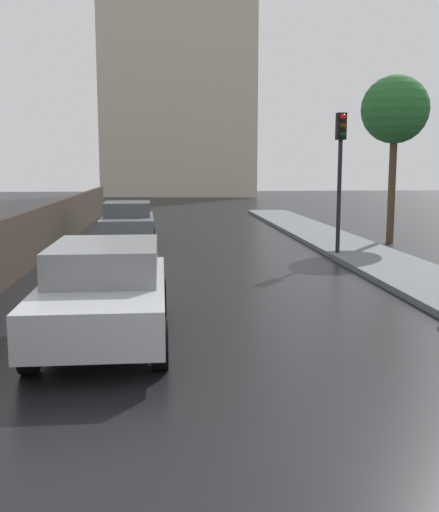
{
  "coord_description": "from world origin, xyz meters",
  "views": [
    {
      "loc": [
        -0.73,
        -4.27,
        2.64
      ],
      "look_at": [
        0.07,
        4.67,
        1.3
      ],
      "focal_mm": 42.2,
      "sensor_mm": 36.0,
      "label": 1
    }
  ],
  "objects": [
    {
      "name": "traffic_light",
      "position": [
        4.26,
        12.71,
        2.93
      ],
      "size": [
        0.26,
        0.39,
        3.99
      ],
      "color": "black",
      "rests_on": "sidewalk_strip"
    },
    {
      "name": "street_tree_mid",
      "position": [
        7.01,
        15.84,
        4.48
      ],
      "size": [
        2.27,
        2.27,
        5.67
      ],
      "color": "#4C3823",
      "rests_on": "ground"
    },
    {
      "name": "distant_tower",
      "position": [
        0.84,
        50.8,
        13.29
      ],
      "size": [
        14.33,
        8.76,
        30.8
      ],
      "color": "beige",
      "rests_on": "ground"
    },
    {
      "name": "car_silver_mid_road",
      "position": [
        -1.68,
        4.88,
        0.77
      ],
      "size": [
        1.91,
        4.39,
        1.46
      ],
      "rotation": [
        0.0,
        0.0,
        3.15
      ],
      "color": "#B2B5BA",
      "rests_on": "ground"
    },
    {
      "name": "ground",
      "position": [
        0.0,
        0.0,
        0.0
      ],
      "size": [
        120.0,
        120.0,
        0.0
      ],
      "primitive_type": "plane",
      "color": "black"
    },
    {
      "name": "car_grey_far_ahead",
      "position": [
        -2.07,
        17.04,
        0.73
      ],
      "size": [
        1.97,
        4.19,
        1.4
      ],
      "rotation": [
        0.0,
        0.0,
        3.17
      ],
      "color": "slate",
      "rests_on": "ground"
    }
  ]
}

